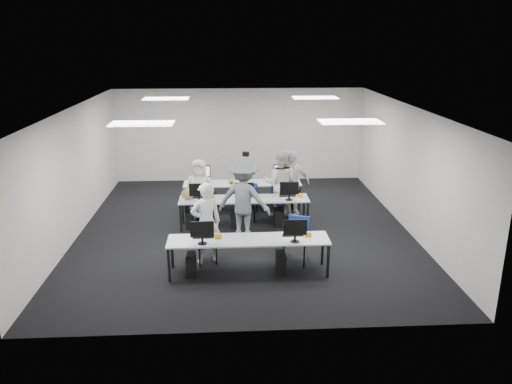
{
  "coord_description": "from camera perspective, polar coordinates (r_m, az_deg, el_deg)",
  "views": [
    {
      "loc": [
        -0.37,
        -11.53,
        4.56
      ],
      "look_at": [
        0.28,
        -0.14,
        1.0
      ],
      "focal_mm": 35.0,
      "sensor_mm": 36.0,
      "label": 1
    }
  ],
  "objects": [
    {
      "name": "chair_1",
      "position": [
        10.6,
        4.65,
        -6.41
      ],
      "size": [
        0.61,
        0.64,
        0.96
      ],
      "rotation": [
        0.0,
        0.0,
        -0.34
      ],
      "color": "navy",
      "rests_on": "ground"
    },
    {
      "name": "photographer",
      "position": [
        11.53,
        -1.4,
        -0.83
      ],
      "size": [
        1.41,
        1.08,
        1.93
      ],
      "primitive_type": "imported",
      "rotation": [
        0.0,
        0.0,
        2.82
      ],
      "color": "gray",
      "rests_on": "ground"
    },
    {
      "name": "chair_5",
      "position": [
        13.36,
        -6.8,
        -1.42
      ],
      "size": [
        0.56,
        0.59,
        0.93
      ],
      "rotation": [
        0.0,
        0.0,
        0.26
      ],
      "color": "navy",
      "rests_on": "ground"
    },
    {
      "name": "equipment_back",
      "position": [
        13.82,
        -0.77,
        -0.38
      ],
      "size": [
        2.91,
        0.41,
        1.19
      ],
      "color": "white",
      "rests_on": "desk_back"
    },
    {
      "name": "handbag",
      "position": [
        12.35,
        -7.8,
        -0.22
      ],
      "size": [
        0.4,
        0.33,
        0.28
      ],
      "primitive_type": "ellipsoid",
      "rotation": [
        0.0,
        0.0,
        0.41
      ],
      "color": "#93804C",
      "rests_on": "desk_mid"
    },
    {
      "name": "student_2",
      "position": [
        12.97,
        -6.45,
        0.31
      ],
      "size": [
        0.81,
        0.57,
        1.58
      ],
      "primitive_type": "imported",
      "rotation": [
        0.0,
        0.0,
        -0.09
      ],
      "color": "silver",
      "rests_on": "ground"
    },
    {
      "name": "student_3",
      "position": [
        13.19,
        3.99,
        1.03
      ],
      "size": [
        1.06,
        0.54,
        1.74
      ],
      "primitive_type": "imported",
      "rotation": [
        0.0,
        0.0,
        0.12
      ],
      "color": "silver",
      "rests_on": "ground"
    },
    {
      "name": "desk_front",
      "position": [
        9.93,
        -0.86,
        -5.67
      ],
      "size": [
        3.2,
        0.7,
        0.73
      ],
      "color": "silver",
      "rests_on": "ground"
    },
    {
      "name": "student_1",
      "position": [
        13.01,
        2.81,
        1.0
      ],
      "size": [
        1.01,
        0.87,
        1.81
      ],
      "primitive_type": "imported",
      "rotation": [
        0.0,
        0.0,
        2.91
      ],
      "color": "silver",
      "rests_on": "ground"
    },
    {
      "name": "chair_2",
      "position": [
        13.06,
        -6.46,
        -2.02
      ],
      "size": [
        0.53,
        0.55,
        0.82
      ],
      "rotation": [
        0.0,
        0.0,
        -0.36
      ],
      "color": "navy",
      "rests_on": "ground"
    },
    {
      "name": "desk_mid",
      "position": [
        12.36,
        -1.38,
        -0.96
      ],
      "size": [
        3.2,
        0.7,
        0.73
      ],
      "color": "silver",
      "rests_on": "ground"
    },
    {
      "name": "ceiling_panels",
      "position": [
        11.65,
        -1.43,
        9.55
      ],
      "size": [
        5.2,
        4.6,
        0.02
      ],
      "color": "white",
      "rests_on": "room"
    },
    {
      "name": "chair_3",
      "position": [
        12.95,
        -0.92,
        -1.91
      ],
      "size": [
        0.55,
        0.58,
        0.93
      ],
      "rotation": [
        0.0,
        0.0,
        -0.21
      ],
      "color": "navy",
      "rests_on": "ground"
    },
    {
      "name": "chair_4",
      "position": [
        13.13,
        2.86,
        -1.8
      ],
      "size": [
        0.53,
        0.56,
        0.83
      ],
      "rotation": [
        0.0,
        0.0,
        0.35
      ],
      "color": "navy",
      "rests_on": "ground"
    },
    {
      "name": "dslr_camera",
      "position": [
        11.42,
        -1.17,
        4.36
      ],
      "size": [
        0.19,
        0.22,
        0.1
      ],
      "primitive_type": "cube",
      "rotation": [
        0.0,
        0.0,
        2.82
      ],
      "color": "black",
      "rests_on": "photographer"
    },
    {
      "name": "room",
      "position": [
        11.94,
        -1.37,
        2.47
      ],
      "size": [
        9.0,
        9.02,
        3.0
      ],
      "color": "black",
      "rests_on": "ground"
    },
    {
      "name": "chair_7",
      "position": [
        13.34,
        3.23,
        -1.26
      ],
      "size": [
        0.53,
        0.57,
        0.99
      ],
      "rotation": [
        0.0,
        0.0,
        -0.09
      ],
      "color": "navy",
      "rests_on": "ground"
    },
    {
      "name": "chair_0",
      "position": [
        10.62,
        -5.8,
        -6.68
      ],
      "size": [
        0.51,
        0.53,
        0.81
      ],
      "rotation": [
        0.0,
        0.0,
        0.31
      ],
      "color": "navy",
      "rests_on": "ground"
    },
    {
      "name": "chair_6",
      "position": [
        13.21,
        -0.83,
        -1.61
      ],
      "size": [
        0.49,
        0.52,
        0.86
      ],
      "rotation": [
        0.0,
        0.0,
        -0.16
      ],
      "color": "navy",
      "rests_on": "ground"
    },
    {
      "name": "desk_back",
      "position": [
        13.7,
        -1.58,
        0.87
      ],
      "size": [
        3.2,
        0.7,
        0.73
      ],
      "color": "silver",
      "rests_on": "ground"
    },
    {
      "name": "student_0",
      "position": [
        10.36,
        -5.73,
        -3.57
      ],
      "size": [
        0.73,
        0.59,
        1.75
      ],
      "primitive_type": "imported",
      "rotation": [
        0.0,
        0.0,
        3.43
      ],
      "color": "silver",
      "rests_on": "ground"
    },
    {
      "name": "equipment_front",
      "position": [
        10.04,
        -1.95,
        -7.43
      ],
      "size": [
        2.51,
        0.41,
        1.19
      ],
      "color": "#0B1A97",
      "rests_on": "desk_front"
    },
    {
      "name": "equipment_mid",
      "position": [
        12.45,
        -2.25,
        -2.42
      ],
      "size": [
        2.91,
        0.41,
        1.19
      ],
      "color": "white",
      "rests_on": "desk_mid"
    }
  ]
}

